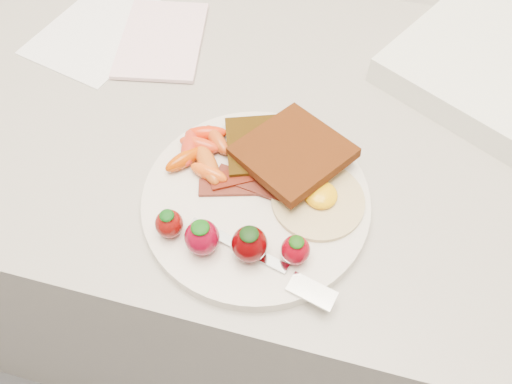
# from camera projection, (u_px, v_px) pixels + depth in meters

# --- Properties ---
(counter) EXTENTS (2.00, 0.60, 0.90)m
(counter) POSITION_uv_depth(u_px,v_px,m) (264.00, 260.00, 1.06)
(counter) COLOR gray
(counter) RESTS_ON ground
(plate) EXTENTS (0.27, 0.27, 0.02)m
(plate) POSITION_uv_depth(u_px,v_px,m) (256.00, 201.00, 0.59)
(plate) COLOR beige
(plate) RESTS_ON counter
(toast_lower) EXTENTS (0.12, 0.12, 0.01)m
(toast_lower) POSITION_uv_depth(u_px,v_px,m) (263.00, 146.00, 0.62)
(toast_lower) COLOR black
(toast_lower) RESTS_ON plate
(toast_upper) EXTENTS (0.16, 0.16, 0.03)m
(toast_upper) POSITION_uv_depth(u_px,v_px,m) (293.00, 152.00, 0.60)
(toast_upper) COLOR #3B1406
(toast_upper) RESTS_ON toast_lower
(fried_egg) EXTENTS (0.14, 0.14, 0.02)m
(fried_egg) POSITION_uv_depth(u_px,v_px,m) (319.00, 199.00, 0.58)
(fried_egg) COLOR beige
(fried_egg) RESTS_ON plate
(bacon_strips) EXTENTS (0.11, 0.07, 0.01)m
(bacon_strips) POSITION_uv_depth(u_px,v_px,m) (246.00, 182.00, 0.59)
(bacon_strips) COLOR #33100B
(bacon_strips) RESTS_ON plate
(baby_carrots) EXTENTS (0.08, 0.10, 0.02)m
(baby_carrots) POSITION_uv_depth(u_px,v_px,m) (202.00, 152.00, 0.61)
(baby_carrots) COLOR red
(baby_carrots) RESTS_ON plate
(strawberries) EXTENTS (0.17, 0.05, 0.05)m
(strawberries) POSITION_uv_depth(u_px,v_px,m) (229.00, 239.00, 0.53)
(strawberries) COLOR #680A07
(strawberries) RESTS_ON plate
(fork) EXTENTS (0.18, 0.07, 0.00)m
(fork) POSITION_uv_depth(u_px,v_px,m) (271.00, 265.00, 0.54)
(fork) COLOR silver
(fork) RESTS_ON plate
(paper_sheet) EXTENTS (0.20, 0.24, 0.00)m
(paper_sheet) POSITION_uv_depth(u_px,v_px,m) (101.00, 30.00, 0.78)
(paper_sheet) COLOR white
(paper_sheet) RESTS_ON counter
(notepad) EXTENTS (0.15, 0.20, 0.01)m
(notepad) POSITION_uv_depth(u_px,v_px,m) (162.00, 39.00, 0.76)
(notepad) COLOR #FFD0D9
(notepad) RESTS_ON paper_sheet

